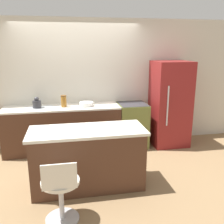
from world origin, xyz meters
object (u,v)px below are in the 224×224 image
object	(u,v)px
stool_chair	(61,192)
oven_range	(132,125)
refrigerator	(170,104)
kettle	(37,103)
mixing_bowl	(86,104)

from	to	relation	value
stool_chair	oven_range	bearing A→B (deg)	56.21
oven_range	stool_chair	world-z (taller)	oven_range
oven_range	refrigerator	world-z (taller)	refrigerator
stool_chair	kettle	size ratio (longest dim) A/B	3.95
stool_chair	refrigerator	bearing A→B (deg)	43.46
refrigerator	mixing_bowl	xyz separation A→B (m)	(-1.74, 0.05, 0.06)
refrigerator	mixing_bowl	size ratio (longest dim) A/B	6.42
kettle	mixing_bowl	size ratio (longest dim) A/B	0.77
stool_chair	mixing_bowl	distance (m)	2.31
refrigerator	mixing_bowl	world-z (taller)	refrigerator
oven_range	stool_chair	xyz separation A→B (m)	(-1.46, -2.18, -0.06)
stool_chair	mixing_bowl	size ratio (longest dim) A/B	3.06
refrigerator	mixing_bowl	distance (m)	1.74
mixing_bowl	refrigerator	bearing A→B (deg)	-1.74
refrigerator	stool_chair	size ratio (longest dim) A/B	2.10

